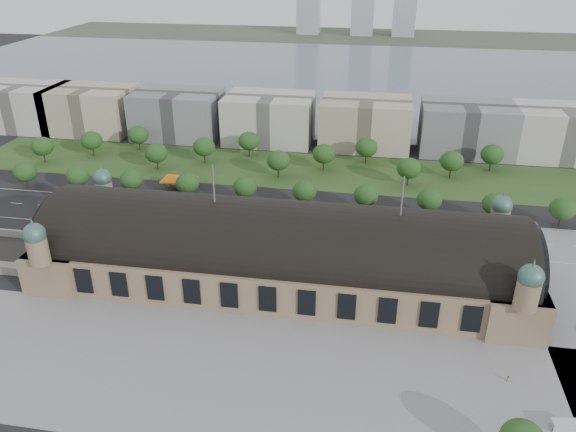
% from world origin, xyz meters
% --- Properties ---
extents(ground, '(900.00, 900.00, 0.00)m').
position_xyz_m(ground, '(0.00, 0.00, 0.00)').
color(ground, black).
rests_on(ground, ground).
extents(station, '(150.00, 48.40, 44.30)m').
position_xyz_m(station, '(0.00, 0.00, 10.28)').
color(station, '#8A7256').
rests_on(station, ground).
extents(plaza_south, '(190.00, 48.00, 0.12)m').
position_xyz_m(plaza_south, '(10.00, -44.00, 0.00)').
color(plaza_south, gray).
rests_on(plaza_south, ground).
extents(road_slab, '(260.00, 26.00, 0.10)m').
position_xyz_m(road_slab, '(-20.00, 38.00, 0.00)').
color(road_slab, black).
rests_on(road_slab, ground).
extents(grass_belt, '(300.00, 45.00, 0.10)m').
position_xyz_m(grass_belt, '(-15.00, 93.00, 0.00)').
color(grass_belt, '#2B4A1D').
rests_on(grass_belt, ground).
extents(petrol_station, '(14.00, 13.00, 5.05)m').
position_xyz_m(petrol_station, '(-53.91, 65.28, 2.95)').
color(petrol_station, orange).
rests_on(petrol_station, ground).
extents(lake, '(700.00, 320.00, 0.08)m').
position_xyz_m(lake, '(0.00, 298.00, 0.00)').
color(lake, slate).
rests_on(lake, ground).
extents(far_shore, '(700.00, 120.00, 0.14)m').
position_xyz_m(far_shore, '(0.00, 498.00, 0.00)').
color(far_shore, '#44513D').
rests_on(far_shore, ground).
extents(office_0, '(45.00, 32.00, 24.00)m').
position_xyz_m(office_0, '(-170.00, 133.00, 12.00)').
color(office_0, '#B7B5AE').
rests_on(office_0, ground).
extents(office_1, '(45.00, 32.00, 24.00)m').
position_xyz_m(office_1, '(-130.00, 133.00, 12.00)').
color(office_1, '#BCAF94').
rests_on(office_1, ground).
extents(office_2, '(45.00, 32.00, 24.00)m').
position_xyz_m(office_2, '(-80.00, 133.00, 12.00)').
color(office_2, gray).
rests_on(office_2, ground).
extents(office_3, '(45.00, 32.00, 24.00)m').
position_xyz_m(office_3, '(-30.00, 133.00, 12.00)').
color(office_3, '#B7B5AE').
rests_on(office_3, ground).
extents(office_4, '(45.00, 32.00, 24.00)m').
position_xyz_m(office_4, '(20.00, 133.00, 12.00)').
color(office_4, '#BCAF94').
rests_on(office_4, ground).
extents(office_5, '(45.00, 32.00, 24.00)m').
position_xyz_m(office_5, '(70.00, 133.00, 12.00)').
color(office_5, gray).
rests_on(office_5, ground).
extents(office_6, '(45.00, 32.00, 24.00)m').
position_xyz_m(office_6, '(115.00, 133.00, 12.00)').
color(office_6, '#B7B5AE').
rests_on(office_6, ground).
extents(tree_row_0, '(9.60, 9.60, 11.52)m').
position_xyz_m(tree_row_0, '(-120.00, 53.00, 7.43)').
color(tree_row_0, '#2D2116').
rests_on(tree_row_0, ground).
extents(tree_row_1, '(9.60, 9.60, 11.52)m').
position_xyz_m(tree_row_1, '(-96.00, 53.00, 7.43)').
color(tree_row_1, '#2D2116').
rests_on(tree_row_1, ground).
extents(tree_row_2, '(9.60, 9.60, 11.52)m').
position_xyz_m(tree_row_2, '(-72.00, 53.00, 7.43)').
color(tree_row_2, '#2D2116').
rests_on(tree_row_2, ground).
extents(tree_row_3, '(9.60, 9.60, 11.52)m').
position_xyz_m(tree_row_3, '(-48.00, 53.00, 7.43)').
color(tree_row_3, '#2D2116').
rests_on(tree_row_3, ground).
extents(tree_row_4, '(9.60, 9.60, 11.52)m').
position_xyz_m(tree_row_4, '(-24.00, 53.00, 7.43)').
color(tree_row_4, '#2D2116').
rests_on(tree_row_4, ground).
extents(tree_row_5, '(9.60, 9.60, 11.52)m').
position_xyz_m(tree_row_5, '(0.00, 53.00, 7.43)').
color(tree_row_5, '#2D2116').
rests_on(tree_row_5, ground).
extents(tree_row_6, '(9.60, 9.60, 11.52)m').
position_xyz_m(tree_row_6, '(24.00, 53.00, 7.43)').
color(tree_row_6, '#2D2116').
rests_on(tree_row_6, ground).
extents(tree_row_7, '(9.60, 9.60, 11.52)m').
position_xyz_m(tree_row_7, '(48.00, 53.00, 7.43)').
color(tree_row_7, '#2D2116').
rests_on(tree_row_7, ground).
extents(tree_row_8, '(9.60, 9.60, 11.52)m').
position_xyz_m(tree_row_8, '(72.00, 53.00, 7.43)').
color(tree_row_8, '#2D2116').
rests_on(tree_row_8, ground).
extents(tree_row_9, '(9.60, 9.60, 11.52)m').
position_xyz_m(tree_row_9, '(96.00, 53.00, 7.43)').
color(tree_row_9, '#2D2116').
rests_on(tree_row_9, ground).
extents(tree_belt_0, '(10.40, 10.40, 12.48)m').
position_xyz_m(tree_belt_0, '(-130.00, 83.00, 8.05)').
color(tree_belt_0, '#2D2116').
rests_on(tree_belt_0, ground).
extents(tree_belt_1, '(10.40, 10.40, 12.48)m').
position_xyz_m(tree_belt_1, '(-111.00, 95.00, 8.05)').
color(tree_belt_1, '#2D2116').
rests_on(tree_belt_1, ground).
extents(tree_belt_2, '(10.40, 10.40, 12.48)m').
position_xyz_m(tree_belt_2, '(-92.00, 107.00, 8.05)').
color(tree_belt_2, '#2D2116').
rests_on(tree_belt_2, ground).
extents(tree_belt_3, '(10.40, 10.40, 12.48)m').
position_xyz_m(tree_belt_3, '(-73.00, 83.00, 8.05)').
color(tree_belt_3, '#2D2116').
rests_on(tree_belt_3, ground).
extents(tree_belt_4, '(10.40, 10.40, 12.48)m').
position_xyz_m(tree_belt_4, '(-54.00, 95.00, 8.05)').
color(tree_belt_4, '#2D2116').
rests_on(tree_belt_4, ground).
extents(tree_belt_5, '(10.40, 10.40, 12.48)m').
position_xyz_m(tree_belt_5, '(-35.00, 107.00, 8.05)').
color(tree_belt_5, '#2D2116').
rests_on(tree_belt_5, ground).
extents(tree_belt_6, '(10.40, 10.40, 12.48)m').
position_xyz_m(tree_belt_6, '(-16.00, 83.00, 8.05)').
color(tree_belt_6, '#2D2116').
rests_on(tree_belt_6, ground).
extents(tree_belt_7, '(10.40, 10.40, 12.48)m').
position_xyz_m(tree_belt_7, '(3.00, 95.00, 8.05)').
color(tree_belt_7, '#2D2116').
rests_on(tree_belt_7, ground).
extents(tree_belt_8, '(10.40, 10.40, 12.48)m').
position_xyz_m(tree_belt_8, '(22.00, 107.00, 8.05)').
color(tree_belt_8, '#2D2116').
rests_on(tree_belt_8, ground).
extents(tree_belt_9, '(10.40, 10.40, 12.48)m').
position_xyz_m(tree_belt_9, '(41.00, 83.00, 8.05)').
color(tree_belt_9, '#2D2116').
rests_on(tree_belt_9, ground).
extents(tree_belt_10, '(10.40, 10.40, 12.48)m').
position_xyz_m(tree_belt_10, '(60.00, 95.00, 8.05)').
color(tree_belt_10, '#2D2116').
rests_on(tree_belt_10, ground).
extents(tree_belt_11, '(10.40, 10.40, 12.48)m').
position_xyz_m(tree_belt_11, '(79.00, 107.00, 8.05)').
color(tree_belt_11, '#2D2116').
rests_on(tree_belt_11, ground).
extents(traffic_car_2, '(5.06, 2.44, 1.39)m').
position_xyz_m(traffic_car_2, '(-54.75, 29.41, 0.69)').
color(traffic_car_2, black).
rests_on(traffic_car_2, ground).
extents(traffic_car_3, '(4.73, 2.32, 1.32)m').
position_xyz_m(traffic_car_3, '(-35.97, 37.95, 0.66)').
color(traffic_car_3, '#973013').
rests_on(traffic_car_3, ground).
extents(traffic_car_4, '(4.80, 2.32, 1.58)m').
position_xyz_m(traffic_car_4, '(-12.98, 28.02, 0.79)').
color(traffic_car_4, '#191B47').
rests_on(traffic_car_4, ground).
extents(traffic_car_5, '(4.83, 1.90, 1.57)m').
position_xyz_m(traffic_car_5, '(34.30, 41.11, 0.78)').
color(traffic_car_5, '#5C5E64').
rests_on(traffic_car_5, ground).
extents(traffic_car_6, '(5.67, 2.67, 1.57)m').
position_xyz_m(traffic_car_6, '(79.85, 29.52, 0.78)').
color(traffic_car_6, '#B9B9BB').
rests_on(traffic_car_6, ground).
extents(parked_car_0, '(4.60, 3.78, 1.48)m').
position_xyz_m(parked_car_0, '(-64.76, 21.64, 0.74)').
color(parked_car_0, black).
rests_on(parked_car_0, ground).
extents(parked_car_1, '(6.02, 5.27, 1.54)m').
position_xyz_m(parked_car_1, '(-48.66, 25.00, 0.77)').
color(parked_car_1, maroon).
rests_on(parked_car_1, ground).
extents(parked_car_2, '(5.35, 3.73, 1.44)m').
position_xyz_m(parked_car_2, '(-42.98, 21.00, 0.72)').
color(parked_car_2, '#1F1B4D').
rests_on(parked_car_2, ground).
extents(parked_car_3, '(5.00, 3.61, 1.58)m').
position_xyz_m(parked_car_3, '(-58.77, 21.00, 0.79)').
color(parked_car_3, '#57585F').
rests_on(parked_car_3, ground).
extents(parked_car_4, '(4.60, 3.24, 1.44)m').
position_xyz_m(parked_car_4, '(-55.79, 24.59, 0.72)').
color(parked_car_4, silver).
rests_on(parked_car_4, ground).
extents(parked_car_5, '(5.93, 5.48, 1.54)m').
position_xyz_m(parked_car_5, '(-52.36, 25.00, 0.77)').
color(parked_car_5, '#94999D').
rests_on(parked_car_5, ground).
extents(parked_car_6, '(4.71, 3.88, 1.28)m').
position_xyz_m(parked_car_6, '(-43.07, 21.00, 0.64)').
color(parked_car_6, black).
rests_on(parked_car_6, ground).
extents(bus_west, '(10.57, 2.99, 2.91)m').
position_xyz_m(bus_west, '(-8.00, 27.00, 1.46)').
color(bus_west, red).
rests_on(bus_west, ground).
extents(bus_mid, '(12.04, 2.85, 3.35)m').
position_xyz_m(bus_mid, '(-7.70, 32.00, 1.68)').
color(bus_mid, beige).
rests_on(bus_mid, ground).
extents(bus_east, '(10.84, 3.46, 2.97)m').
position_xyz_m(bus_east, '(40.00, 27.00, 1.48)').
color(bus_east, silver).
rests_on(bus_east, ground).
extents(van_south, '(5.87, 2.94, 2.44)m').
position_xyz_m(van_south, '(71.64, -48.99, 1.17)').
color(van_south, silver).
rests_on(van_south, ground).
extents(pedestrian_0, '(0.83, 0.57, 1.57)m').
position_xyz_m(pedestrian_0, '(62.47, -35.36, 0.79)').
color(pedestrian_0, gray).
rests_on(pedestrian_0, ground).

